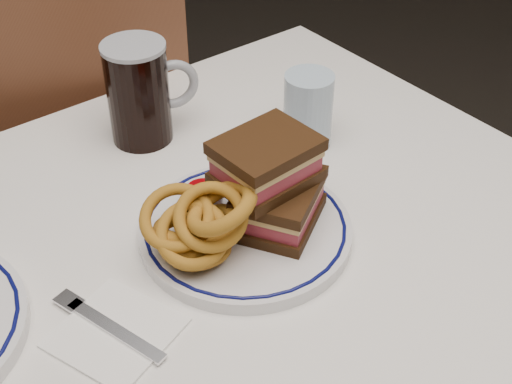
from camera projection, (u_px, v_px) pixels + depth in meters
dining_table at (143, 351)px, 0.91m from camera, size 1.27×0.87×0.75m
chair_far at (71, 159)px, 1.45m from camera, size 0.54×0.54×0.96m
main_plate at (245, 230)px, 0.92m from camera, size 0.27×0.27×0.02m
reuben_sandwich at (273, 183)px, 0.88m from camera, size 0.15×0.14×0.12m
onion_rings_main at (200, 227)px, 0.84m from camera, size 0.14×0.13×0.12m
ketchup_ramekin at (203, 196)px, 0.93m from camera, size 0.05×0.05×0.03m
beer_mug at (140, 92)px, 1.05m from camera, size 0.14×0.09×0.16m
water_glass at (308, 110)px, 1.06m from camera, size 0.07×0.07×0.12m
napkin_fork at (114, 331)px, 0.80m from camera, size 0.16×0.17×0.01m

